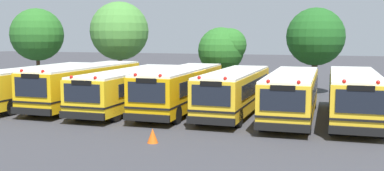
# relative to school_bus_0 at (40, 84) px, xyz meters

# --- Properties ---
(ground_plane) EXTENTS (160.00, 160.00, 0.00)m
(ground_plane) POSITION_rel_school_bus_0_xyz_m (9.97, 0.27, -1.39)
(ground_plane) COLOR #38383D
(school_bus_0) EXTENTS (2.48, 11.43, 2.63)m
(school_bus_0) POSITION_rel_school_bus_0_xyz_m (0.00, 0.00, 0.00)
(school_bus_0) COLOR yellow
(school_bus_0) RESTS_ON ground_plane
(school_bus_1) EXTENTS (2.77, 11.12, 2.80)m
(school_bus_1) POSITION_rel_school_bus_0_xyz_m (3.37, 0.23, 0.08)
(school_bus_1) COLOR yellow
(school_bus_1) RESTS_ON ground_plane
(school_bus_2) EXTENTS (2.67, 11.59, 2.57)m
(school_bus_2) POSITION_rel_school_bus_0_xyz_m (6.62, 0.18, -0.03)
(school_bus_2) COLOR yellow
(school_bus_2) RESTS_ON ground_plane
(school_bus_3) EXTENTS (2.56, 10.88, 2.74)m
(school_bus_3) POSITION_rel_school_bus_0_xyz_m (9.95, 0.29, 0.06)
(school_bus_3) COLOR #EAA80C
(school_bus_3) RESTS_ON ground_plane
(school_bus_4) EXTENTS (2.55, 10.31, 2.68)m
(school_bus_4) POSITION_rel_school_bus_0_xyz_m (13.32, 0.15, 0.02)
(school_bus_4) COLOR yellow
(school_bus_4) RESTS_ON ground_plane
(school_bus_5) EXTENTS (2.63, 11.07, 2.65)m
(school_bus_5) POSITION_rel_school_bus_0_xyz_m (16.62, 0.05, 0.01)
(school_bus_5) COLOR yellow
(school_bus_5) RESTS_ON ground_plane
(school_bus_6) EXTENTS (2.66, 10.87, 2.73)m
(school_bus_6) POSITION_rel_school_bus_0_xyz_m (19.89, 0.18, 0.05)
(school_bus_6) COLOR yellow
(school_bus_6) RESTS_ON ground_plane
(tree_0) EXTENTS (4.65, 4.65, 6.99)m
(tree_0) POSITION_rel_school_bus_0_xyz_m (-6.58, 8.51, 3.21)
(tree_0) COLOR #4C3823
(tree_0) RESTS_ON ground_plane
(tree_1) EXTENTS (5.09, 5.09, 7.52)m
(tree_1) POSITION_rel_school_bus_0_xyz_m (0.76, 10.29, 3.69)
(tree_1) COLOR #4C3823
(tree_1) RESTS_ON ground_plane
(tree_2) EXTENTS (3.87, 3.65, 5.25)m
(tree_2) POSITION_rel_school_bus_0_xyz_m (10.36, 9.38, 2.15)
(tree_2) COLOR #4C3823
(tree_2) RESTS_ON ground_plane
(tree_3) EXTENTS (4.54, 4.54, 6.77)m
(tree_3) POSITION_rel_school_bus_0_xyz_m (17.19, 11.18, 3.07)
(tree_3) COLOR #4C3823
(tree_3) RESTS_ON ground_plane
(traffic_cone) EXTENTS (0.48, 0.48, 0.63)m
(traffic_cone) POSITION_rel_school_bus_0_xyz_m (11.45, -7.82, -1.07)
(traffic_cone) COLOR #EA5914
(traffic_cone) RESTS_ON ground_plane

